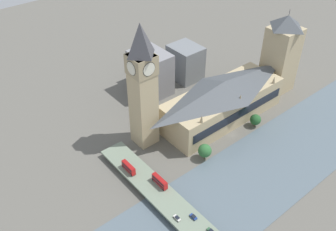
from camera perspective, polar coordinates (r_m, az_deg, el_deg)
name	(u,v)px	position (r m, az deg, el deg)	size (l,w,h in m)	color
ground_plane	(232,135)	(238.93, 9.78, -3.00)	(600.00, 600.00, 0.00)	#605E56
river_water	(273,163)	(225.62, 15.74, -6.96)	(51.66, 360.00, 0.30)	slate
parliament_hall	(223,100)	(244.25, 8.36, 2.35)	(29.74, 85.67, 28.23)	tan
clock_tower	(142,84)	(207.58, -3.91, 4.79)	(13.82, 13.82, 77.19)	tan
victoria_tower	(281,54)	(276.52, 16.84, 8.99)	(19.55, 19.55, 60.42)	tan
road_bridge	(187,221)	(187.30, 2.97, -15.69)	(135.31, 14.36, 4.07)	#5D6A59
double_decker_bus_lead	(160,181)	(198.66, -1.27, -9.95)	(10.61, 2.53, 4.83)	red
double_decker_bus_rear	(129,167)	(206.64, -6.03, -7.86)	(10.13, 2.49, 4.77)	red
car_northbound_lead	(193,217)	(186.85, 3.89, -15.14)	(3.97, 1.86, 1.42)	navy
car_northbound_tail	(177,218)	(186.06, 1.39, -15.34)	(4.12, 1.76, 1.43)	silver
car_southbound_tail	(211,231)	(182.65, 6.61, -17.14)	(4.70, 1.76, 1.46)	#2D5638
city_block_west	(148,75)	(278.03, -3.12, 6.16)	(26.13, 15.90, 17.39)	slate
city_block_center	(151,73)	(267.41, -2.66, 6.52)	(27.68, 21.88, 31.17)	gray
city_block_east	(185,62)	(285.49, 2.67, 8.09)	(23.24, 20.03, 26.16)	slate
tree_embankment_near	(255,120)	(245.96, 13.18, -0.62)	(7.11, 7.11, 8.73)	brown
tree_embankment_mid	(205,151)	(216.61, 5.63, -5.36)	(7.94, 7.94, 10.33)	brown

